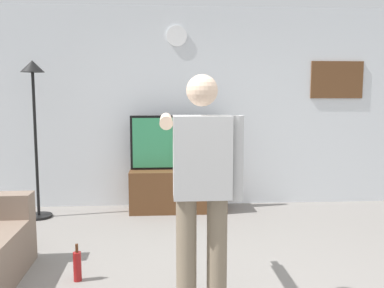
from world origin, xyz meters
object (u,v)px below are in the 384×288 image
Objects in this scene: tv_stand at (178,190)px; framed_picture at (337,80)px; floor_lamp at (34,106)px; person_standing_nearer_lamp at (202,182)px; television at (178,142)px; wall_clock at (177,36)px; beverage_bottle at (77,266)px.

framed_picture is (2.21, 0.30, 1.45)m from tv_stand.
floor_lamp is 3.03m from person_standing_nearer_lamp.
framed_picture reaches higher than television.
tv_stand is 0.65× the size of floor_lamp.
person_standing_nearer_lamp is (1.83, -2.38, -0.45)m from floor_lamp.
television is 1.42m from wall_clock.
tv_stand is 2.08m from floor_lamp.
beverage_bottle is at bearing -111.06° from wall_clock.
floor_lamp is (-1.75, -0.48, -0.92)m from wall_clock.
television is 1.83m from floor_lamp.
floor_lamp is at bearing -164.58° from wall_clock.
person_standing_nearer_lamp is at bearing -88.24° from tv_stand.
framed_picture is (2.21, 0.25, 0.83)m from television.
framed_picture is 0.44× the size of person_standing_nearer_lamp.
person_standing_nearer_lamp is at bearing -88.42° from wall_clock.
tv_stand is at bearing 6.26° from floor_lamp.
framed_picture is (2.21, 0.00, -0.57)m from wall_clock.
framed_picture reaches higher than tv_stand.
television is at bearing 90.00° from tv_stand.
wall_clock reaches higher than beverage_bottle.
tv_stand is 1.71× the size of framed_picture.
person_standing_nearer_lamp is at bearing -88.27° from television.
television is 0.75× the size of person_standing_nearer_lamp.
framed_picture reaches higher than floor_lamp.
wall_clock is 2.28m from framed_picture.
person_standing_nearer_lamp is (-2.13, -2.86, -0.80)m from framed_picture.
tv_stand is 2.21m from beverage_bottle.
framed_picture reaches higher than person_standing_nearer_lamp.
television is 2.37m from framed_picture.
television is 3.95× the size of beverage_bottle.
floor_lamp is at bearing -172.24° from television.
framed_picture is 2.35× the size of beverage_bottle.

